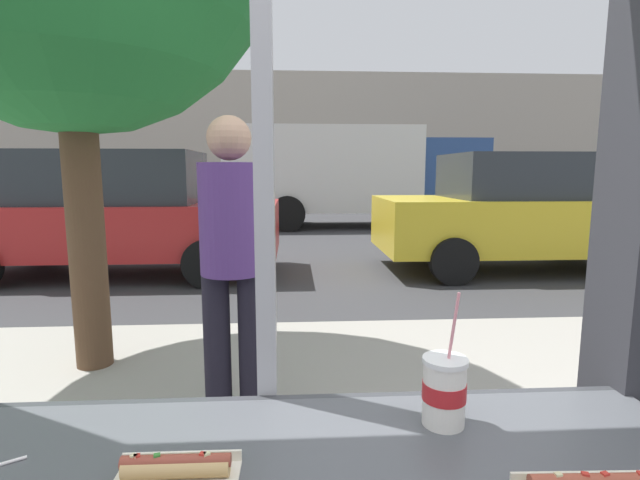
{
  "coord_description": "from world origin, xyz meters",
  "views": [
    {
      "loc": [
        0.07,
        -1.13,
        1.51
      ],
      "look_at": [
        0.27,
        2.28,
        1.01
      ],
      "focal_mm": 26.44,
      "sensor_mm": 36.0,
      "label": 1
    }
  ],
  "objects_px": {
    "parked_car_red": "(115,214)",
    "parked_car_yellow": "(520,212)",
    "box_truck": "(351,172)",
    "hotdog_tray_near": "(176,469)",
    "pedestrian": "(232,255)",
    "soda_cup_left": "(444,390)"
  },
  "relations": [
    {
      "from": "parked_car_yellow",
      "to": "soda_cup_left",
      "type": "bearing_deg",
      "value": -117.69
    },
    {
      "from": "hotdog_tray_near",
      "to": "pedestrian",
      "type": "distance_m",
      "value": 1.56
    },
    {
      "from": "pedestrian",
      "to": "box_truck",
      "type": "bearing_deg",
      "value": 79.71
    },
    {
      "from": "box_truck",
      "to": "pedestrian",
      "type": "distance_m",
      "value": 10.69
    },
    {
      "from": "box_truck",
      "to": "parked_car_red",
      "type": "bearing_deg",
      "value": -125.06
    },
    {
      "from": "parked_car_red",
      "to": "parked_car_yellow",
      "type": "xyz_separation_m",
      "value": [
        6.04,
        0.0,
        -0.0
      ]
    },
    {
      "from": "hotdog_tray_near",
      "to": "box_truck",
      "type": "height_order",
      "value": "box_truck"
    },
    {
      "from": "soda_cup_left",
      "to": "pedestrian",
      "type": "xyz_separation_m",
      "value": [
        -0.65,
        1.38,
        0.07
      ]
    },
    {
      "from": "parked_car_yellow",
      "to": "pedestrian",
      "type": "height_order",
      "value": "pedestrian"
    },
    {
      "from": "parked_car_red",
      "to": "box_truck",
      "type": "height_order",
      "value": "box_truck"
    },
    {
      "from": "parked_car_red",
      "to": "box_truck",
      "type": "bearing_deg",
      "value": 54.94
    },
    {
      "from": "hotdog_tray_near",
      "to": "box_truck",
      "type": "xyz_separation_m",
      "value": [
        1.82,
        12.06,
        0.55
      ]
    },
    {
      "from": "parked_car_yellow",
      "to": "pedestrian",
      "type": "relative_size",
      "value": 2.61
    },
    {
      "from": "parked_car_red",
      "to": "pedestrian",
      "type": "xyz_separation_m",
      "value": [
        2.26,
        -4.57,
        0.18
      ]
    },
    {
      "from": "hotdog_tray_near",
      "to": "pedestrian",
      "type": "bearing_deg",
      "value": 93.12
    },
    {
      "from": "hotdog_tray_near",
      "to": "parked_car_yellow",
      "type": "distance_m",
      "value": 7.15
    },
    {
      "from": "box_truck",
      "to": "hotdog_tray_near",
      "type": "bearing_deg",
      "value": -98.6
    },
    {
      "from": "parked_car_red",
      "to": "pedestrian",
      "type": "distance_m",
      "value": 5.1
    },
    {
      "from": "soda_cup_left",
      "to": "box_truck",
      "type": "distance_m",
      "value": 11.97
    },
    {
      "from": "soda_cup_left",
      "to": "box_truck",
      "type": "relative_size",
      "value": 0.05
    },
    {
      "from": "box_truck",
      "to": "parked_car_yellow",
      "type": "bearing_deg",
      "value": -72.54
    },
    {
      "from": "soda_cup_left",
      "to": "parked_car_red",
      "type": "distance_m",
      "value": 6.63
    }
  ]
}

